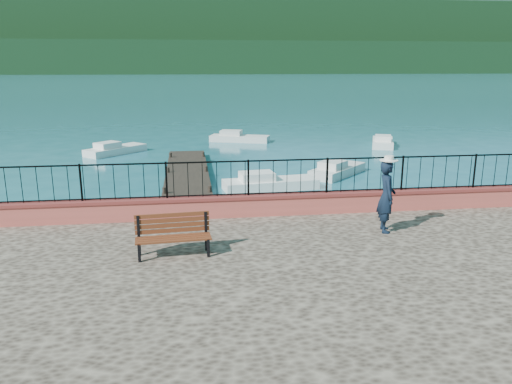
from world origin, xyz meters
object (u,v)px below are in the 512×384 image
object	(u,v)px
boat_0	(85,217)
boat_5	(383,140)
boat_1	(270,180)
boat_4	(240,136)
boat_2	(338,167)
boat_3	(116,147)
person	(386,197)
park_bench	(174,243)

from	to	relation	value
boat_0	boat_5	bearing A→B (deg)	19.08
boat_1	boat_4	world-z (taller)	same
boat_2	boat_3	distance (m)	13.88
boat_4	person	bearing A→B (deg)	-68.26
park_bench	boat_4	distance (m)	24.63
boat_0	boat_2	xyz separation A→B (m)	(10.62, 6.91, 0.00)
boat_0	boat_4	world-z (taller)	same
boat_2	boat_4	size ratio (longest dim) A/B	0.88
park_bench	boat_3	xyz separation A→B (m)	(-4.00, 20.37, -1.08)
park_bench	boat_5	size ratio (longest dim) A/B	0.47
person	boat_3	xyz separation A→B (m)	(-9.19, 19.43, -1.70)
boat_1	boat_2	xyz separation A→B (m)	(3.72, 2.33, 0.00)
park_bench	boat_3	world-z (taller)	park_bench
person	boat_0	bearing A→B (deg)	69.32
boat_0	boat_1	world-z (taller)	same
boat_5	park_bench	bearing A→B (deg)	168.98
boat_3	boat_5	world-z (taller)	same
park_bench	boat_0	bearing A→B (deg)	113.23
person	boat_4	distance (m)	23.43
boat_0	boat_3	bearing A→B (deg)	69.63
boat_0	park_bench	bearing A→B (deg)	-86.59
park_bench	boat_1	size ratio (longest dim) A/B	0.41
person	boat_1	world-z (taller)	person
boat_2	boat_3	world-z (taller)	same
park_bench	boat_0	distance (m)	6.65
person	boat_0	size ratio (longest dim) A/B	0.53
boat_1	boat_2	size ratio (longest dim) A/B	1.14
boat_3	boat_5	bearing A→B (deg)	-43.64
boat_3	park_bench	bearing A→B (deg)	-124.84
person	boat_2	xyz separation A→B (m)	(2.39, 11.78, -1.70)
boat_0	boat_1	distance (m)	8.28
park_bench	boat_4	bearing A→B (deg)	76.40
boat_0	boat_3	world-z (taller)	same
boat_4	boat_5	size ratio (longest dim) A/B	1.15
boat_0	boat_5	world-z (taller)	same
boat_2	boat_4	world-z (taller)	same
boat_4	park_bench	bearing A→B (deg)	-80.55
boat_5	person	bearing A→B (deg)	179.37
boat_1	boat_3	world-z (taller)	same
park_bench	boat_4	size ratio (longest dim) A/B	0.41
boat_3	boat_4	size ratio (longest dim) A/B	0.94
person	boat_3	size ratio (longest dim) A/B	0.47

